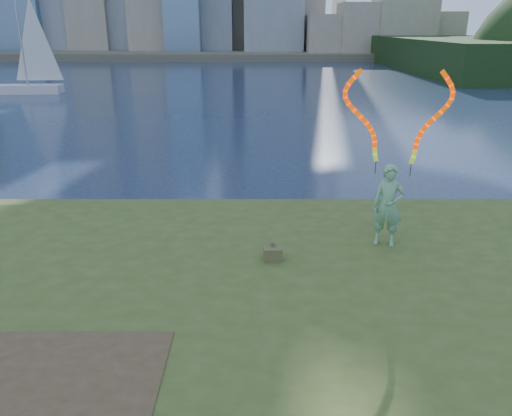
{
  "coord_description": "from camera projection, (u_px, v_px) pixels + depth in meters",
  "views": [
    {
      "loc": [
        0.75,
        -8.77,
        5.6
      ],
      "look_at": [
        0.77,
        1.0,
        2.01
      ],
      "focal_mm": 35.0,
      "sensor_mm": 36.0,
      "label": 1
    }
  ],
  "objects": [
    {
      "name": "ground",
      "position": [
        219.0,
        317.0,
        10.16
      ],
      "size": [
        320.0,
        320.0,
        0.0
      ],
      "primitive_type": "plane",
      "color": "#19253E",
      "rests_on": "ground"
    },
    {
      "name": "far_shore",
      "position": [
        252.0,
        52.0,
        99.12
      ],
      "size": [
        320.0,
        40.0,
        1.2
      ],
      "primitive_type": "cube",
      "color": "#4E4839",
      "rests_on": "ground"
    },
    {
      "name": "woman_with_ribbons",
      "position": [
        390.0,
        187.0,
        11.19
      ],
      "size": [
        2.07,
        0.76,
        4.25
      ],
      "rotation": [
        0.0,
        0.0,
        -0.3
      ],
      "color": "#126725",
      "rests_on": "grassy_knoll"
    },
    {
      "name": "sailboat",
      "position": [
        30.0,
        75.0,
        42.98
      ],
      "size": [
        5.97,
        2.07,
        9.01
      ],
      "rotation": [
        0.0,
        0.0,
        0.05
      ],
      "color": "beige",
      "rests_on": "ground"
    },
    {
      "name": "dirt_patch",
      "position": [
        42.0,
        395.0,
        6.87
      ],
      "size": [
        3.2,
        3.0,
        0.02
      ],
      "primitive_type": "cube",
      "color": "#47331E",
      "rests_on": "grassy_knoll"
    },
    {
      "name": "grassy_knoll",
      "position": [
        208.0,
        379.0,
        7.89
      ],
      "size": [
        20.0,
        18.0,
        0.8
      ],
      "color": "#3B4C1B",
      "rests_on": "ground"
    },
    {
      "name": "canvas_bag",
      "position": [
        273.0,
        253.0,
        10.8
      ],
      "size": [
        0.42,
        0.47,
        0.38
      ],
      "rotation": [
        0.0,
        0.0,
        0.07
      ],
      "color": "brown",
      "rests_on": "grassy_knoll"
    }
  ]
}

